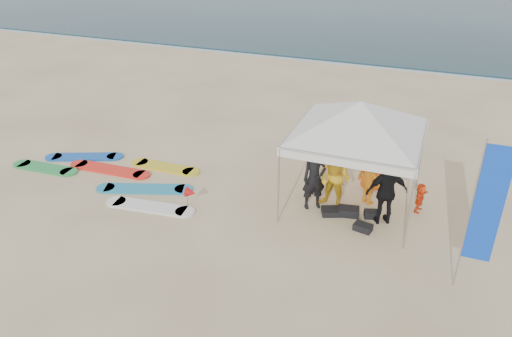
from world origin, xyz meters
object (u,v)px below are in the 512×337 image
at_px(person_black_a, 314,178).
at_px(person_seated, 420,198).
at_px(person_yellow, 335,177).
at_px(person_black_b, 387,192).
at_px(marker_pennant, 191,193).
at_px(surfboard_spread, 116,176).
at_px(canopy_tent, 361,102).
at_px(person_orange_b, 375,160).
at_px(feather_flag, 486,207).
at_px(person_orange_a, 371,178).

distance_m(person_black_a, person_seated, 2.93).
relative_size(person_yellow, person_black_b, 1.03).
distance_m(marker_pennant, surfboard_spread, 3.18).
bearing_deg(person_seated, person_black_a, 116.94).
relative_size(person_seated, surfboard_spread, 0.13).
distance_m(person_black_a, surfboard_spread, 6.23).
height_order(person_seated, canopy_tent, canopy_tent).
bearing_deg(person_black_a, person_black_b, -36.32).
bearing_deg(surfboard_spread, person_black_a, 4.60).
bearing_deg(person_black_a, canopy_tent, -3.55).
bearing_deg(person_orange_b, canopy_tent, 58.28).
bearing_deg(person_seated, feather_flag, -146.24).
relative_size(person_yellow, marker_pennant, 2.99).
height_order(person_black_b, person_seated, person_black_b).
relative_size(marker_pennant, surfboard_spread, 0.10).
relative_size(person_orange_a, marker_pennant, 2.44).
relative_size(person_black_a, person_orange_b, 0.98).
xyz_separation_m(person_orange_a, person_black_b, (0.54, -0.86, 0.14)).
relative_size(person_black_a, marker_pennant, 2.85).
relative_size(person_black_b, marker_pennant, 2.90).
distance_m(person_yellow, person_seated, 2.40).
distance_m(canopy_tent, feather_flag, 4.15).
height_order(person_orange_a, person_seated, person_orange_a).
bearing_deg(person_black_a, person_yellow, -17.21).
bearing_deg(person_orange_b, person_seated, 136.98).
xyz_separation_m(person_orange_a, marker_pennant, (-4.51, -2.08, -0.28)).
distance_m(person_orange_a, surfboard_spread, 7.69).
xyz_separation_m(person_yellow, feather_flag, (3.52, -2.21, 1.13)).
relative_size(person_orange_a, surfboard_spread, 0.24).
height_order(marker_pennant, surfboard_spread, marker_pennant).
distance_m(person_black_a, person_orange_a, 1.62).
distance_m(person_black_b, canopy_tent, 2.41).
bearing_deg(marker_pennant, surfboard_spread, 165.45).
xyz_separation_m(person_seated, surfboard_spread, (-8.91, -1.34, -0.39)).
relative_size(person_seated, feather_flag, 0.24).
xyz_separation_m(person_black_a, person_seated, (2.76, 0.84, -0.49)).
xyz_separation_m(person_orange_a, surfboard_spread, (-7.55, -1.29, -0.74)).
bearing_deg(person_black_b, person_orange_b, -97.00).
distance_m(person_black_b, feather_flag, 3.11).
relative_size(person_black_a, person_yellow, 0.95).
distance_m(person_orange_a, marker_pennant, 4.97).
relative_size(person_black_a, person_black_b, 0.98).
height_order(person_yellow, marker_pennant, person_yellow).
height_order(person_orange_b, marker_pennant, person_orange_b).
bearing_deg(person_seated, surfboard_spread, 108.48).
height_order(canopy_tent, feather_flag, feather_flag).
distance_m(person_yellow, marker_pennant, 3.93).
height_order(person_black_a, person_black_b, person_black_b).
distance_m(person_orange_a, person_seated, 1.41).
height_order(person_black_a, surfboard_spread, person_black_a).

